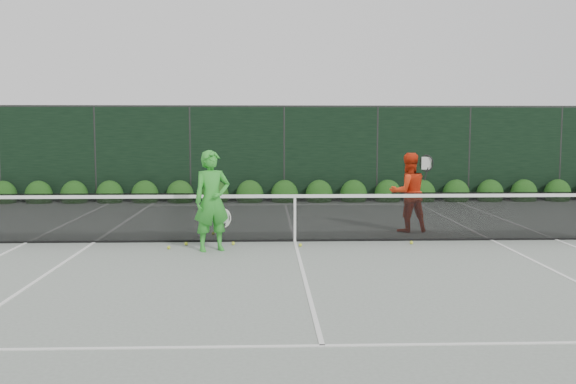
{
  "coord_description": "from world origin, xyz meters",
  "views": [
    {
      "loc": [
        -0.6,
        -13.06,
        2.33
      ],
      "look_at": [
        -0.13,
        0.3,
        1.0
      ],
      "focal_mm": 40.0,
      "sensor_mm": 36.0,
      "label": 1
    }
  ],
  "objects": [
    {
      "name": "court_lines",
      "position": [
        0.0,
        0.0,
        0.01
      ],
      "size": [
        11.03,
        23.83,
        0.01
      ],
      "color": "white",
      "rests_on": "ground"
    },
    {
      "name": "windscreen_fence",
      "position": [
        0.0,
        -2.71,
        1.51
      ],
      "size": [
        32.0,
        21.07,
        3.06
      ],
      "color": "black",
      "rests_on": "ground"
    },
    {
      "name": "player_man",
      "position": [
        2.62,
        1.21,
        0.89
      ],
      "size": [
        0.99,
        0.83,
        1.78
      ],
      "rotation": [
        0.0,
        0.0,
        3.34
      ],
      "color": "red",
      "rests_on": "ground"
    },
    {
      "name": "hedge_row",
      "position": [
        -0.0,
        7.15,
        0.23
      ],
      "size": [
        31.66,
        0.65,
        0.94
      ],
      "color": "#16320D",
      "rests_on": "ground"
    },
    {
      "name": "tennis_net",
      "position": [
        -0.02,
        0.0,
        0.53
      ],
      "size": [
        12.9,
        0.1,
        1.07
      ],
      "color": "#11331B",
      "rests_on": "ground"
    },
    {
      "name": "ground",
      "position": [
        0.0,
        0.0,
        0.0
      ],
      "size": [
        80.0,
        80.0,
        0.0
      ],
      "primitive_type": "plane",
      "color": "gray",
      "rests_on": "ground"
    },
    {
      "name": "player_woman",
      "position": [
        -1.62,
        -0.93,
        0.96
      ],
      "size": [
        0.82,
        0.68,
        1.92
      ],
      "rotation": [
        0.0,
        0.0,
        0.38
      ],
      "color": "green",
      "rests_on": "ground"
    },
    {
      "name": "tennis_balls",
      "position": [
        -0.99,
        -0.05,
        0.03
      ],
      "size": [
        4.88,
        2.02,
        0.07
      ],
      "color": "#CFDC30",
      "rests_on": "ground"
    }
  ]
}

